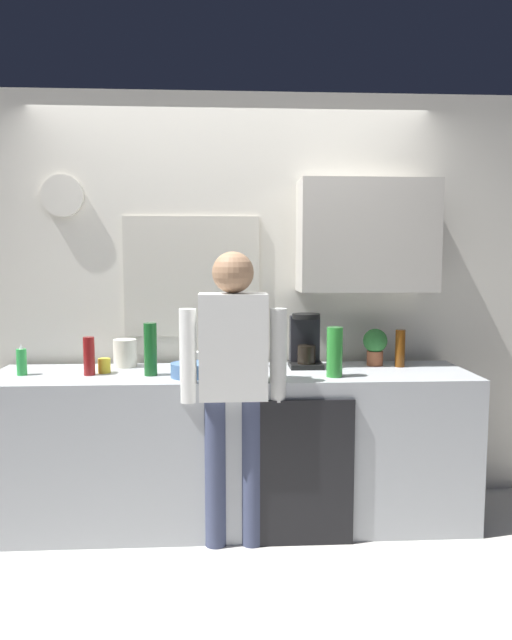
{
  "coord_description": "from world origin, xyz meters",
  "views": [
    {
      "loc": [
        -0.05,
        -3.04,
        1.56
      ],
      "look_at": [
        0.13,
        0.25,
        1.21
      ],
      "focal_mm": 32.51,
      "sensor_mm": 36.0,
      "label": 1
    }
  ],
  "objects": [
    {
      "name": "ground_plane",
      "position": [
        0.0,
        0.0,
        0.0
      ],
      "size": [
        8.0,
        8.0,
        0.0
      ],
      "primitive_type": "plane",
      "color": "silver"
    },
    {
      "name": "kitchen_counter",
      "position": [
        0.0,
        0.3,
        0.45
      ],
      "size": [
        2.79,
        0.64,
        0.9
      ],
      "primitive_type": "cube",
      "color": "#B2B7BC",
      "rests_on": "ground_plane"
    },
    {
      "name": "dishwasher_panel",
      "position": [
        0.37,
        -0.03,
        0.41
      ],
      "size": [
        0.56,
        0.02,
        0.81
      ],
      "primitive_type": "cube",
      "color": "black",
      "rests_on": "ground_plane"
    },
    {
      "name": "back_wall_assembly",
      "position": [
        0.11,
        0.7,
        1.36
      ],
      "size": [
        4.39,
        0.42,
        2.6
      ],
      "color": "silver",
      "rests_on": "ground_plane"
    },
    {
      "name": "coffee_maker",
      "position": [
        0.45,
        0.45,
        1.05
      ],
      "size": [
        0.2,
        0.2,
        0.33
      ],
      "color": "black",
      "rests_on": "kitchen_counter"
    },
    {
      "name": "bottle_olive_oil",
      "position": [
        0.13,
        0.46,
        1.03
      ],
      "size": [
        0.06,
        0.06,
        0.25
      ],
      "primitive_type": "cylinder",
      "color": "olive",
      "rests_on": "kitchen_counter"
    },
    {
      "name": "bottle_dark_sauce",
      "position": [
        -0.24,
        0.35,
        0.99
      ],
      "size": [
        0.06,
        0.06,
        0.18
      ],
      "primitive_type": "cylinder",
      "color": "black",
      "rests_on": "kitchen_counter"
    },
    {
      "name": "bottle_red_vinegar",
      "position": [
        -0.82,
        0.26,
        1.01
      ],
      "size": [
        0.06,
        0.06,
        0.22
      ],
      "primitive_type": "cylinder",
      "color": "maroon",
      "rests_on": "kitchen_counter"
    },
    {
      "name": "bottle_green_wine",
      "position": [
        -0.47,
        0.23,
        1.05
      ],
      "size": [
        0.07,
        0.07,
        0.3
      ],
      "primitive_type": "cylinder",
      "color": "#195923",
      "rests_on": "kitchen_counter"
    },
    {
      "name": "bottle_clear_soda",
      "position": [
        0.57,
        0.14,
        1.04
      ],
      "size": [
        0.09,
        0.09,
        0.28
      ],
      "primitive_type": "cylinder",
      "color": "#2D8C33",
      "rests_on": "kitchen_counter"
    },
    {
      "name": "bottle_amber_beer",
      "position": [
        1.03,
        0.42,
        1.02
      ],
      "size": [
        0.06,
        0.06,
        0.23
      ],
      "primitive_type": "cylinder",
      "color": "brown",
      "rests_on": "kitchen_counter"
    },
    {
      "name": "cup_white_mug",
      "position": [
        -0.24,
        0.47,
        0.95
      ],
      "size": [
        0.08,
        0.08,
        0.09
      ],
      "primitive_type": "cylinder",
      "color": "white",
      "rests_on": "kitchen_counter"
    },
    {
      "name": "cup_yellow_cup",
      "position": [
        -0.75,
        0.32,
        0.94
      ],
      "size": [
        0.07,
        0.07,
        0.08
      ],
      "primitive_type": "cylinder",
      "color": "yellow",
      "rests_on": "kitchen_counter"
    },
    {
      "name": "mixing_bowl",
      "position": [
        -0.24,
        0.17,
        0.94
      ],
      "size": [
        0.22,
        0.22,
        0.08
      ],
      "primitive_type": "cylinder",
      "color": "#4C72A5",
      "rests_on": "kitchen_counter"
    },
    {
      "name": "potted_plant",
      "position": [
        0.89,
        0.47,
        1.03
      ],
      "size": [
        0.15,
        0.15,
        0.23
      ],
      "color": "#9E5638",
      "rests_on": "kitchen_counter"
    },
    {
      "name": "dish_soap",
      "position": [
        -1.2,
        0.28,
        0.98
      ],
      "size": [
        0.06,
        0.06,
        0.18
      ],
      "color": "green",
      "rests_on": "kitchen_counter"
    },
    {
      "name": "storage_canister",
      "position": [
        -0.66,
        0.51,
        0.99
      ],
      "size": [
        0.14,
        0.14,
        0.17
      ],
      "primitive_type": "cylinder",
      "color": "silver",
      "rests_on": "kitchen_counter"
    },
    {
      "name": "person_at_sink",
      "position": [
        0.0,
        0.0,
        0.95
      ],
      "size": [
        0.57,
        0.22,
        1.6
      ],
      "rotation": [
        0.0,
        0.0,
        0.04
      ],
      "color": "#3F4766",
      "rests_on": "ground_plane"
    }
  ]
}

